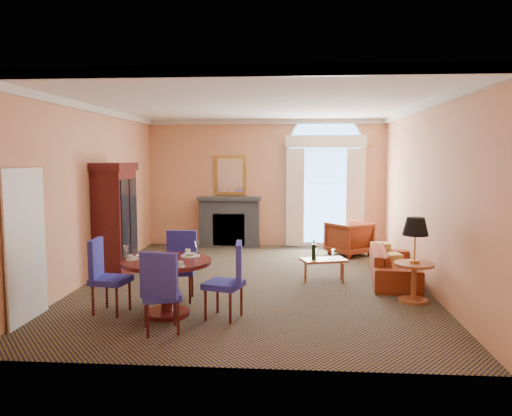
# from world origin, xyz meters

# --- Properties ---
(ground) EXTENTS (7.50, 7.50, 0.00)m
(ground) POSITION_xyz_m (0.00, 0.00, 0.00)
(ground) COLOR black
(ground) RESTS_ON ground
(room_envelope) EXTENTS (6.04, 7.52, 3.45)m
(room_envelope) POSITION_xyz_m (-0.03, 0.67, 2.51)
(room_envelope) COLOR tan
(room_envelope) RESTS_ON ground
(armoire) EXTENTS (0.62, 1.10, 2.16)m
(armoire) POSITION_xyz_m (-2.72, 0.40, 1.04)
(armoire) COLOR #3A0E0D
(armoire) RESTS_ON ground
(dining_table) EXTENTS (1.28, 1.28, 1.01)m
(dining_table) POSITION_xyz_m (-1.09, -2.03, 0.59)
(dining_table) COLOR #3A0E0D
(dining_table) RESTS_ON ground
(dining_chair_north) EXTENTS (0.53, 0.53, 1.09)m
(dining_chair_north) POSITION_xyz_m (-1.09, -1.17, 0.62)
(dining_chair_north) COLOR navy
(dining_chair_north) RESTS_ON ground
(dining_chair_south) EXTENTS (0.62, 0.62, 1.09)m
(dining_chair_south) POSITION_xyz_m (-0.98, -2.80, 0.62)
(dining_chair_south) COLOR navy
(dining_chair_south) RESTS_ON ground
(dining_chair_east) EXTENTS (0.61, 0.61, 1.09)m
(dining_chair_east) POSITION_xyz_m (-0.16, -2.11, 0.62)
(dining_chair_east) COLOR navy
(dining_chair_east) RESTS_ON ground
(dining_chair_west) EXTENTS (0.56, 0.56, 1.09)m
(dining_chair_west) POSITION_xyz_m (-2.03, -1.97, 0.62)
(dining_chair_west) COLOR navy
(dining_chair_west) RESTS_ON ground
(sofa) EXTENTS (1.00, 2.09, 0.59)m
(sofa) POSITION_xyz_m (2.55, 0.22, 0.30)
(sofa) COLOR maroon
(sofa) RESTS_ON ground
(armchair) EXTENTS (1.18, 1.19, 0.78)m
(armchair) POSITION_xyz_m (2.00, 2.63, 0.39)
(armchair) COLOR maroon
(armchair) RESTS_ON ground
(coffee_table) EXTENTS (0.89, 0.66, 0.78)m
(coffee_table) POSITION_xyz_m (1.26, 0.16, 0.39)
(coffee_table) COLOR #A15530
(coffee_table) RESTS_ON ground
(side_table) EXTENTS (0.62, 0.62, 1.31)m
(side_table) POSITION_xyz_m (2.60, -1.08, 0.85)
(side_table) COLOR #A15530
(side_table) RESTS_ON ground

